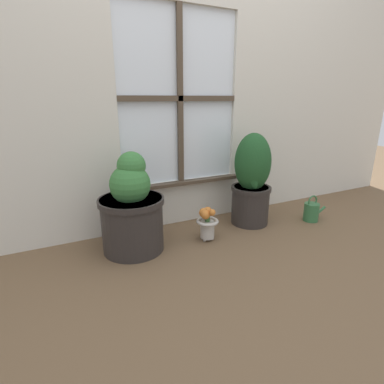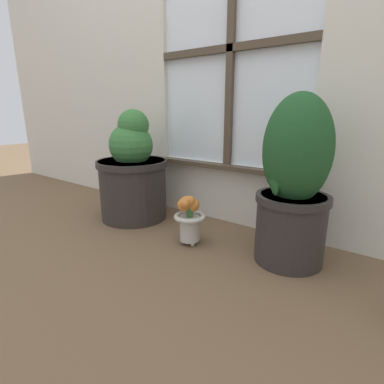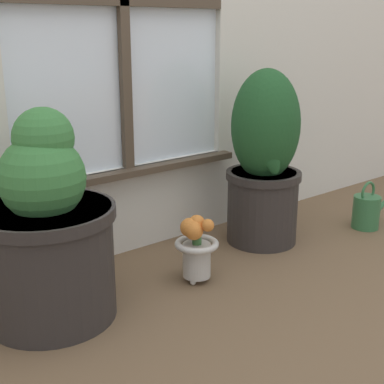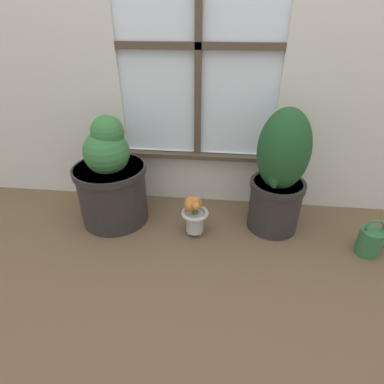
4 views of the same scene
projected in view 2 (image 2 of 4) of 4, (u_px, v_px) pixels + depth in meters
ground_plane at (160, 256)px, 1.27m from camera, size 10.00×10.00×0.00m
potted_plant_left at (133, 174)px, 1.67m from camera, size 0.39×0.39×0.61m
potted_plant_right at (294, 185)px, 1.15m from camera, size 0.29×0.29×0.67m
flower_vase at (189, 217)px, 1.36m from camera, size 0.14×0.14×0.23m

